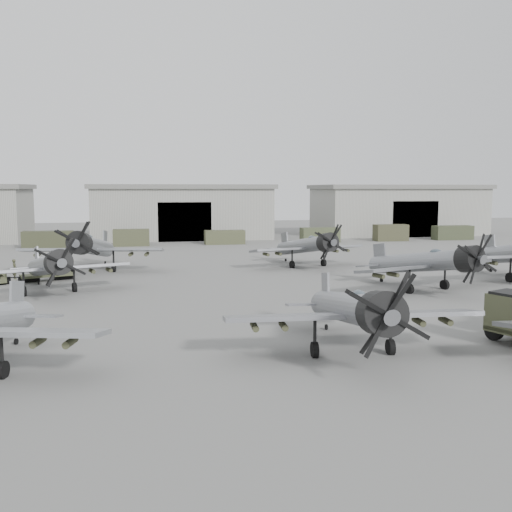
{
  "coord_description": "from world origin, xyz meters",
  "views": [
    {
      "loc": [
        -6.76,
        -32.01,
        8.0
      ],
      "look_at": [
        2.58,
        13.67,
        2.5
      ],
      "focal_mm": 40.0,
      "sensor_mm": 36.0,
      "label": 1
    }
  ],
  "objects": [
    {
      "name": "support_truck_4",
      "position": [
        5.34,
        50.0,
        1.0
      ],
      "size": [
        5.79,
        2.2,
        2.0
      ],
      "primitive_type": "cube",
      "color": "#44472E",
      "rests_on": "ground"
    },
    {
      "name": "hangar_center",
      "position": [
        0.0,
        61.96,
        4.37
      ],
      "size": [
        29.0,
        14.8,
        8.7
      ],
      "color": "#A2A197",
      "rests_on": "ground"
    },
    {
      "name": "ground",
      "position": [
        0.0,
        0.0,
        0.0
      ],
      "size": [
        220.0,
        220.0,
        0.0
      ],
      "primitive_type": "plane",
      "color": "slate",
      "rests_on": "ground"
    },
    {
      "name": "support_truck_7",
      "position": [
        41.86,
        50.0,
        1.1
      ],
      "size": [
        6.25,
        2.2,
        2.21
      ],
      "primitive_type": "cube",
      "color": "#383E28",
      "rests_on": "ground"
    },
    {
      "name": "support_truck_5",
      "position": [
        19.88,
        50.0,
        1.1
      ],
      "size": [
        5.8,
        2.2,
        2.19
      ],
      "primitive_type": "cube",
      "color": "#40472E",
      "rests_on": "ground"
    },
    {
      "name": "aircraft_far_1",
      "position": [
        10.17,
        23.74,
        2.24
      ],
      "size": [
        12.38,
        11.14,
        4.92
      ],
      "rotation": [
        0.0,
        0.0,
        0.22
      ],
      "color": "gray",
      "rests_on": "ground"
    },
    {
      "name": "support_truck_6",
      "position": [
        31.32,
        50.0,
        1.26
      ],
      "size": [
        5.12,
        2.2,
        2.52
      ],
      "primitive_type": "cube",
      "color": "#3E3E28",
      "rests_on": "ground"
    },
    {
      "name": "ground_crew",
      "position": [
        -17.79,
        21.63,
        0.89
      ],
      "size": [
        0.65,
        0.76,
        1.78
      ],
      "primitive_type": "imported",
      "rotation": [
        0.0,
        0.0,
        1.99
      ],
      "color": "#3C3F29",
      "rests_on": "ground"
    },
    {
      "name": "aircraft_far_0",
      "position": [
        -11.39,
        24.52,
        2.51
      ],
      "size": [
        13.89,
        12.5,
        5.51
      ],
      "rotation": [
        0.0,
        0.0,
        -0.16
      ],
      "color": "gray",
      "rests_on": "ground"
    },
    {
      "name": "aircraft_mid_2",
      "position": [
        15.31,
        8.39,
        2.32
      ],
      "size": [
        12.72,
        11.45,
        5.1
      ],
      "rotation": [
        0.0,
        0.0,
        0.31
      ],
      "color": "gray",
      "rests_on": "ground"
    },
    {
      "name": "aircraft_mid_1",
      "position": [
        -13.58,
        13.15,
        2.22
      ],
      "size": [
        12.18,
        10.97,
        4.89
      ],
      "rotation": [
        0.0,
        0.0,
        0.32
      ],
      "color": "gray",
      "rests_on": "ground"
    },
    {
      "name": "support_truck_3",
      "position": [
        -7.97,
        50.0,
        1.17
      ],
      "size": [
        5.01,
        2.2,
        2.34
      ],
      "primitive_type": "cube",
      "color": "#40432B",
      "rests_on": "ground"
    },
    {
      "name": "aircraft_near_1",
      "position": [
        3.17,
        -6.88,
        2.27
      ],
      "size": [
        12.53,
        11.27,
        5.0
      ],
      "rotation": [
        0.0,
        0.0,
        -0.08
      ],
      "color": "gray",
      "rests_on": "ground"
    },
    {
      "name": "tug_trailer",
      "position": [
        -17.36,
        19.02,
        0.57
      ],
      "size": [
        7.61,
        3.78,
        1.52
      ],
      "rotation": [
        0.0,
        0.0,
        0.33
      ],
      "color": "#3F432C",
      "rests_on": "ground"
    },
    {
      "name": "support_truck_2",
      "position": [
        -19.16,
        50.0,
        1.13
      ],
      "size": [
        6.61,
        2.2,
        2.26
      ],
      "primitive_type": "cube",
      "color": "#363925",
      "rests_on": "ground"
    },
    {
      "name": "hangar_right",
      "position": [
        38.0,
        61.96,
        4.37
      ],
      "size": [
        29.0,
        14.8,
        8.7
      ],
      "color": "#A2A197",
      "rests_on": "ground"
    }
  ]
}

